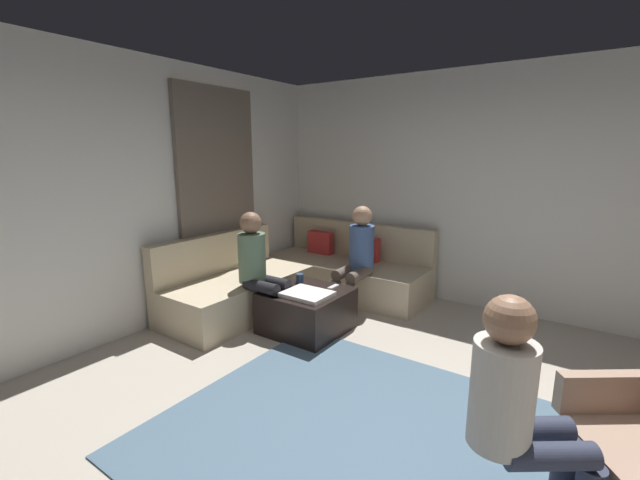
{
  "coord_description": "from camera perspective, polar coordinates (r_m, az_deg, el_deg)",
  "views": [
    {
      "loc": [
        0.85,
        -1.94,
        1.78
      ],
      "look_at": [
        -1.63,
        1.63,
        0.85
      ],
      "focal_mm": 23.03,
      "sensor_mm": 36.0,
      "label": 1
    }
  ],
  "objects": [
    {
      "name": "curtain_panel",
      "position": [
        4.94,
        -13.92,
        5.57
      ],
      "size": [
        0.06,
        1.1,
        2.5
      ],
      "primitive_type": "cube",
      "color": "#726659",
      "rests_on": "ground_plane"
    },
    {
      "name": "ground_plane",
      "position": [
        2.8,
        9.61,
        -28.97
      ],
      "size": [
        6.0,
        6.0,
        0.1
      ],
      "primitive_type": "cube",
      "color": "#B2A899"
    },
    {
      "name": "person_on_couch_side",
      "position": [
        4.19,
        -8.44,
        -3.59
      ],
      "size": [
        0.6,
        0.3,
        1.2
      ],
      "rotation": [
        0.0,
        0.0,
        -1.57
      ],
      "color": "black",
      "rests_on": "ground_plane"
    },
    {
      "name": "wall_left",
      "position": [
        4.28,
        -28.08,
        4.9
      ],
      "size": [
        0.12,
        6.0,
        2.7
      ],
      "primitive_type": "cube",
      "color": "silver",
      "rests_on": "ground_plane"
    },
    {
      "name": "folded_blanket",
      "position": [
        3.99,
        -1.79,
        -7.53
      ],
      "size": [
        0.44,
        0.36,
        0.04
      ],
      "primitive_type": "cube",
      "color": "white",
      "rests_on": "ottoman"
    },
    {
      "name": "person_on_armchair",
      "position": [
        2.21,
        26.17,
        -20.15
      ],
      "size": [
        0.58,
        0.51,
        1.18
      ],
      "rotation": [
        0.0,
        0.0,
        5.34
      ],
      "color": "#2D3347",
      "rests_on": "ground_plane"
    },
    {
      "name": "ottoman",
      "position": [
        4.22,
        -1.89,
        -9.77
      ],
      "size": [
        0.76,
        0.76,
        0.42
      ],
      "primitive_type": "cube",
      "color": "black",
      "rests_on": "ground_plane"
    },
    {
      "name": "coffee_mug",
      "position": [
        4.39,
        -2.82,
        -5.31
      ],
      "size": [
        0.08,
        0.08,
        0.1
      ],
      "primitive_type": "cylinder",
      "color": "#334C72",
      "rests_on": "ottoman"
    },
    {
      "name": "wall_back",
      "position": [
        4.97,
        24.97,
        6.0
      ],
      "size": [
        6.0,
        0.12,
        2.7
      ],
      "primitive_type": "cube",
      "color": "silver",
      "rests_on": "ground_plane"
    },
    {
      "name": "person_on_couch_back",
      "position": [
        4.58,
        5.18,
        -2.14
      ],
      "size": [
        0.3,
        0.6,
        1.2
      ],
      "rotation": [
        0.0,
        0.0,
        3.14
      ],
      "color": "brown",
      "rests_on": "ground_plane"
    },
    {
      "name": "sectional_couch",
      "position": [
        5.04,
        -2.61,
        -5.25
      ],
      "size": [
        2.1,
        2.55,
        0.87
      ],
      "color": "#C6B593",
      "rests_on": "ground_plane"
    },
    {
      "name": "area_rug",
      "position": [
        2.9,
        6.62,
        -25.74
      ],
      "size": [
        2.6,
        2.2,
        0.01
      ],
      "primitive_type": "cube",
      "color": "slate",
      "rests_on": "ground_plane"
    },
    {
      "name": "game_remote",
      "position": [
        4.22,
        1.87,
        -6.57
      ],
      "size": [
        0.05,
        0.15,
        0.02
      ],
      "primitive_type": "cube",
      "color": "white",
      "rests_on": "ottoman"
    }
  ]
}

